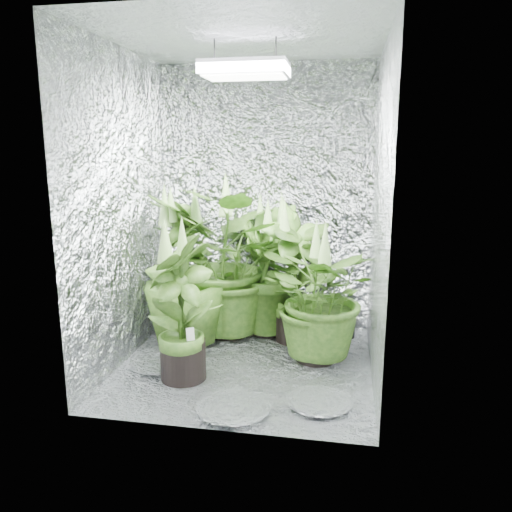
{
  "coord_description": "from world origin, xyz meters",
  "views": [
    {
      "loc": [
        0.6,
        -2.98,
        1.38
      ],
      "look_at": [
        0.07,
        0.0,
        0.72
      ],
      "focal_mm": 35.0,
      "sensor_mm": 36.0,
      "label": 1
    }
  ],
  "objects_px": {
    "plant_b": "(295,277)",
    "plant_e": "(317,296)",
    "plant_f": "(182,308)",
    "circulation_fan": "(343,318)",
    "plant_a": "(227,261)",
    "plant_c": "(269,271)",
    "plant_d": "(185,273)",
    "grow_lamp": "(245,70)"
  },
  "relations": [
    {
      "from": "plant_b",
      "to": "plant_e",
      "type": "distance_m",
      "value": 0.37
    },
    {
      "from": "plant_f",
      "to": "circulation_fan",
      "type": "distance_m",
      "value": 1.33
    },
    {
      "from": "plant_f",
      "to": "circulation_fan",
      "type": "bearing_deg",
      "value": 43.04
    },
    {
      "from": "plant_a",
      "to": "plant_b",
      "type": "bearing_deg",
      "value": -4.92
    },
    {
      "from": "plant_a",
      "to": "plant_e",
      "type": "distance_m",
      "value": 0.78
    },
    {
      "from": "plant_c",
      "to": "plant_e",
      "type": "distance_m",
      "value": 0.6
    },
    {
      "from": "plant_d",
      "to": "plant_c",
      "type": "bearing_deg",
      "value": 32.96
    },
    {
      "from": "circulation_fan",
      "to": "plant_d",
      "type": "bearing_deg",
      "value": -141.76
    },
    {
      "from": "grow_lamp",
      "to": "plant_e",
      "type": "relative_size",
      "value": 0.53
    },
    {
      "from": "plant_a",
      "to": "plant_e",
      "type": "bearing_deg",
      "value": -27.72
    },
    {
      "from": "plant_a",
      "to": "plant_e",
      "type": "relative_size",
      "value": 1.36
    },
    {
      "from": "plant_b",
      "to": "plant_a",
      "type": "bearing_deg",
      "value": 175.08
    },
    {
      "from": "plant_a",
      "to": "plant_b",
      "type": "relative_size",
      "value": 1.23
    },
    {
      "from": "grow_lamp",
      "to": "plant_b",
      "type": "relative_size",
      "value": 0.48
    },
    {
      "from": "circulation_fan",
      "to": "plant_f",
      "type": "bearing_deg",
      "value": -117.11
    },
    {
      "from": "grow_lamp",
      "to": "plant_a",
      "type": "height_order",
      "value": "grow_lamp"
    },
    {
      "from": "plant_d",
      "to": "plant_f",
      "type": "distance_m",
      "value": 0.55
    },
    {
      "from": "plant_e",
      "to": "plant_f",
      "type": "relative_size",
      "value": 0.95
    },
    {
      "from": "plant_b",
      "to": "circulation_fan",
      "type": "relative_size",
      "value": 3.08
    },
    {
      "from": "plant_a",
      "to": "circulation_fan",
      "type": "height_order",
      "value": "plant_a"
    },
    {
      "from": "plant_f",
      "to": "plant_c",
      "type": "bearing_deg",
      "value": 65.9
    },
    {
      "from": "grow_lamp",
      "to": "plant_f",
      "type": "xyz_separation_m",
      "value": [
        -0.34,
        -0.27,
        -1.38
      ]
    },
    {
      "from": "plant_a",
      "to": "plant_c",
      "type": "relative_size",
      "value": 1.21
    },
    {
      "from": "plant_d",
      "to": "plant_e",
      "type": "height_order",
      "value": "plant_d"
    },
    {
      "from": "plant_e",
      "to": "plant_f",
      "type": "bearing_deg",
      "value": -151.65
    },
    {
      "from": "grow_lamp",
      "to": "plant_b",
      "type": "bearing_deg",
      "value": 60.33
    },
    {
      "from": "plant_a",
      "to": "grow_lamp",
      "type": "bearing_deg",
      "value": -64.41
    },
    {
      "from": "plant_e",
      "to": "plant_a",
      "type": "bearing_deg",
      "value": 152.28
    },
    {
      "from": "plant_b",
      "to": "plant_f",
      "type": "height_order",
      "value": "plant_b"
    },
    {
      "from": "grow_lamp",
      "to": "plant_b",
      "type": "xyz_separation_m",
      "value": [
        0.26,
        0.46,
        -1.35
      ]
    },
    {
      "from": "plant_c",
      "to": "plant_f",
      "type": "distance_m",
      "value": 0.95
    },
    {
      "from": "plant_c",
      "to": "plant_e",
      "type": "height_order",
      "value": "plant_c"
    },
    {
      "from": "plant_a",
      "to": "plant_c",
      "type": "distance_m",
      "value": 0.32
    },
    {
      "from": "plant_a",
      "to": "plant_d",
      "type": "xyz_separation_m",
      "value": [
        -0.24,
        -0.26,
        -0.04
      ]
    },
    {
      "from": "plant_a",
      "to": "plant_c",
      "type": "xyz_separation_m",
      "value": [
        0.3,
        0.09,
        -0.09
      ]
    },
    {
      "from": "plant_e",
      "to": "plant_f",
      "type": "height_order",
      "value": "plant_f"
    },
    {
      "from": "plant_a",
      "to": "plant_b",
      "type": "height_order",
      "value": "plant_a"
    },
    {
      "from": "plant_e",
      "to": "plant_c",
      "type": "bearing_deg",
      "value": 130.85
    },
    {
      "from": "plant_b",
      "to": "plant_d",
      "type": "xyz_separation_m",
      "value": [
        -0.75,
        -0.22,
        0.05
      ]
    },
    {
      "from": "plant_b",
      "to": "plant_c",
      "type": "bearing_deg",
      "value": 147.5
    },
    {
      "from": "plant_b",
      "to": "plant_f",
      "type": "distance_m",
      "value": 0.95
    },
    {
      "from": "plant_f",
      "to": "plant_e",
      "type": "bearing_deg",
      "value": 28.35
    }
  ]
}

